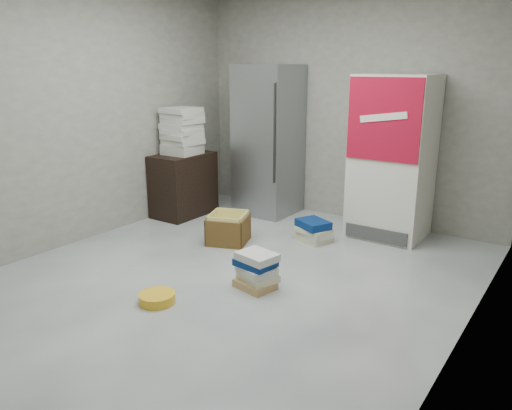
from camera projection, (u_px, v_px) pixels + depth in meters
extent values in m
plane|color=silver|center=(222.00, 283.00, 4.50)|extent=(5.00, 5.00, 0.00)
cube|color=#9D9A8D|center=(347.00, 107.00, 6.10)|extent=(4.00, 0.04, 2.80)
cube|color=#9D9A8D|center=(69.00, 114.00, 5.21)|extent=(0.04, 5.00, 2.80)
cube|color=#9D9A8D|center=(475.00, 150.00, 3.02)|extent=(0.04, 5.00, 2.80)
cube|color=gray|center=(268.00, 141.00, 6.42)|extent=(0.70, 0.70, 1.90)
cylinder|color=#333333|center=(274.00, 134.00, 5.92)|extent=(0.02, 0.02, 1.19)
cube|color=silver|center=(393.00, 158.00, 5.53)|extent=(0.80, 0.70, 1.80)
cube|color=#AC0E27|center=(383.00, 120.00, 5.12)|extent=(0.78, 0.02, 0.85)
cube|color=white|center=(383.00, 117.00, 5.10)|extent=(0.50, 0.01, 0.14)
cube|color=#3F3F3F|center=(376.00, 235.00, 5.46)|extent=(0.70, 0.02, 0.15)
cube|color=black|center=(184.00, 185.00, 6.45)|extent=(0.50, 0.80, 0.80)
cube|color=beige|center=(182.00, 152.00, 6.33)|extent=(0.41, 0.41, 0.06)
cube|color=beige|center=(182.00, 146.00, 6.31)|extent=(0.41, 0.41, 0.06)
cube|color=beige|center=(183.00, 141.00, 6.29)|extent=(0.42, 0.42, 0.06)
cube|color=beige|center=(182.00, 136.00, 6.26)|extent=(0.42, 0.42, 0.06)
cube|color=beige|center=(182.00, 131.00, 6.25)|extent=(0.42, 0.42, 0.06)
cube|color=beige|center=(181.00, 126.00, 6.24)|extent=(0.40, 0.40, 0.06)
cube|color=beige|center=(183.00, 121.00, 6.23)|extent=(0.42, 0.42, 0.06)
cube|color=beige|center=(182.00, 115.00, 6.21)|extent=(0.40, 0.40, 0.06)
cube|color=beige|center=(181.00, 110.00, 6.18)|extent=(0.41, 0.41, 0.06)
cube|color=tan|center=(255.00, 284.00, 4.39)|extent=(0.37, 0.32, 0.07)
cube|color=beige|center=(258.00, 276.00, 4.39)|extent=(0.39, 0.35, 0.06)
cube|color=beige|center=(256.00, 270.00, 4.36)|extent=(0.40, 0.36, 0.07)
cube|color=navy|center=(255.00, 263.00, 4.34)|extent=(0.35, 0.30, 0.06)
cube|color=beige|center=(257.00, 257.00, 4.31)|extent=(0.37, 0.31, 0.07)
cube|color=beige|center=(314.00, 239.00, 5.56)|extent=(0.41, 0.36, 0.05)
cube|color=beige|center=(315.00, 234.00, 5.54)|extent=(0.42, 0.37, 0.06)
cube|color=beige|center=(314.00, 230.00, 5.52)|extent=(0.40, 0.35, 0.05)
cube|color=navy|center=(313.00, 224.00, 5.51)|extent=(0.43, 0.39, 0.08)
cube|color=yellow|center=(229.00, 241.00, 5.53)|extent=(0.50, 0.50, 0.01)
cube|color=brown|center=(233.00, 224.00, 5.68)|extent=(0.39, 0.16, 0.29)
cube|color=brown|center=(223.00, 235.00, 5.30)|extent=(0.39, 0.16, 0.29)
cube|color=brown|center=(211.00, 228.00, 5.54)|extent=(0.16, 0.39, 0.29)
cube|color=brown|center=(246.00, 231.00, 5.44)|extent=(0.16, 0.39, 0.29)
cube|color=yellow|center=(233.00, 223.00, 5.65)|extent=(0.36, 0.14, 0.33)
cube|color=yellow|center=(223.00, 233.00, 5.31)|extent=(0.36, 0.14, 0.33)
cube|color=yellow|center=(213.00, 226.00, 5.53)|extent=(0.14, 0.36, 0.33)
cube|color=yellow|center=(244.00, 229.00, 5.44)|extent=(0.14, 0.36, 0.33)
cylinder|color=yellow|center=(157.00, 298.00, 4.12)|extent=(0.39, 0.39, 0.08)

